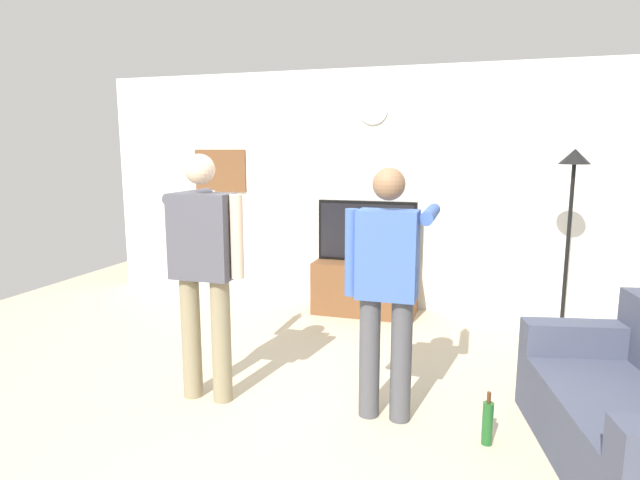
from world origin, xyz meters
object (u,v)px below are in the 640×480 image
(floor_lamp, at_px, (571,206))
(person_standing_nearer_couch, at_px, (387,281))
(tv_stand, at_px, (365,287))
(television, at_px, (367,231))
(wall_clock, at_px, (373,109))
(person_standing_nearer_lamp, at_px, (204,262))
(framed_picture, at_px, (221,171))
(beverage_bottle, at_px, (488,423))

(floor_lamp, bearing_deg, person_standing_nearer_couch, -125.05)
(tv_stand, xyz_separation_m, television, (-0.00, 0.05, 0.63))
(wall_clock, xyz_separation_m, person_standing_nearer_couch, (0.62, -2.54, -1.29))
(wall_clock, distance_m, person_standing_nearer_lamp, 2.98)
(wall_clock, distance_m, framed_picture, 2.02)
(person_standing_nearer_lamp, height_order, person_standing_nearer_couch, person_standing_nearer_lamp)
(beverage_bottle, bearing_deg, television, 117.72)
(television, height_order, floor_lamp, floor_lamp)
(wall_clock, bearing_deg, person_standing_nearer_lamp, -104.14)
(tv_stand, bearing_deg, person_standing_nearer_lamp, -105.81)
(floor_lamp, height_order, person_standing_nearer_couch, floor_lamp)
(wall_clock, height_order, floor_lamp, wall_clock)
(tv_stand, relative_size, television, 1.02)
(person_standing_nearer_couch, bearing_deg, tv_stand, 105.50)
(floor_lamp, distance_m, person_standing_nearer_lamp, 3.34)
(wall_clock, bearing_deg, floor_lamp, -17.07)
(person_standing_nearer_lamp, bearing_deg, framed_picture, 114.98)
(tv_stand, relative_size, floor_lamp, 0.62)
(floor_lamp, xyz_separation_m, beverage_bottle, (-0.69, -2.09, -1.16))
(television, relative_size, floor_lamp, 0.60)
(framed_picture, bearing_deg, wall_clock, -0.15)
(framed_picture, bearing_deg, person_standing_nearer_couch, -45.29)
(tv_stand, bearing_deg, person_standing_nearer_couch, -74.50)
(beverage_bottle, bearing_deg, person_standing_nearer_couch, 166.44)
(tv_stand, xyz_separation_m, beverage_bottle, (1.29, -2.41, -0.15))
(person_standing_nearer_lamp, relative_size, person_standing_nearer_couch, 1.05)
(television, bearing_deg, person_standing_nearer_couch, -74.80)
(wall_clock, relative_size, framed_picture, 0.49)
(tv_stand, bearing_deg, television, 90.00)
(television, xyz_separation_m, floor_lamp, (1.98, -0.36, 0.38))
(framed_picture, distance_m, floor_lamp, 3.93)
(person_standing_nearer_couch, height_order, beverage_bottle, person_standing_nearer_couch)
(tv_stand, xyz_separation_m, person_standing_nearer_couch, (0.62, -2.25, 0.66))
(wall_clock, relative_size, person_standing_nearer_lamp, 0.19)
(tv_stand, relative_size, person_standing_nearer_lamp, 0.63)
(tv_stand, xyz_separation_m, floor_lamp, (1.98, -0.32, 1.01))
(television, bearing_deg, framed_picture, 172.53)
(framed_picture, bearing_deg, beverage_bottle, -40.33)
(tv_stand, xyz_separation_m, framed_picture, (-1.90, 0.30, 1.26))
(wall_clock, xyz_separation_m, beverage_bottle, (1.29, -2.70, -2.11))
(television, height_order, person_standing_nearer_lamp, person_standing_nearer_lamp)
(wall_clock, bearing_deg, beverage_bottle, -64.45)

